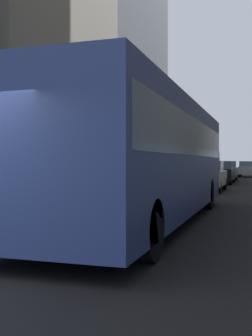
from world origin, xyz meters
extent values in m
plane|color=black|center=(0.00, 35.00, 0.00)|extent=(120.00, 120.00, 0.00)
cube|color=#9E9991|center=(-5.70, 35.00, 0.07)|extent=(2.40, 110.00, 0.15)
cube|color=slate|center=(-6.23, 18.53, 1.60)|extent=(0.08, 12.65, 2.40)
cube|color=#4C515B|center=(-11.90, 37.67, 13.17)|extent=(9.44, 19.73, 26.34)
cube|color=slate|center=(-7.20, 37.67, 1.60)|extent=(0.08, 17.76, 2.40)
cube|color=#33478C|center=(1.20, 6.54, 1.67)|extent=(2.55, 11.50, 2.75)
cube|color=slate|center=(1.20, 6.54, 2.17)|extent=(2.57, 11.04, 0.90)
cube|color=black|center=(1.20, 12.24, 0.55)|extent=(2.55, 0.16, 0.44)
cylinder|color=black|center=(0.07, 10.09, 0.50)|extent=(0.30, 1.00, 1.00)
cylinder|color=black|center=(2.33, 10.09, 0.50)|extent=(0.30, 1.00, 1.00)
cylinder|color=black|center=(0.07, 2.39, 0.50)|extent=(0.30, 1.00, 1.00)
cylinder|color=black|center=(2.33, 2.39, 0.50)|extent=(0.30, 1.00, 1.00)
cube|color=silver|center=(-0.25, 11.69, 2.50)|extent=(0.08, 0.24, 0.40)
cube|color=black|center=(1.20, 26.29, 0.70)|extent=(1.94, 4.58, 0.75)
cube|color=slate|center=(1.20, 26.06, 1.35)|extent=(1.78, 2.06, 0.55)
cylinder|color=black|center=(0.34, 28.16, 0.32)|extent=(0.22, 0.64, 0.64)
cylinder|color=black|center=(2.06, 28.16, 0.32)|extent=(0.22, 0.64, 0.64)
cylinder|color=black|center=(0.34, 24.42, 0.32)|extent=(0.22, 0.64, 0.64)
cylinder|color=black|center=(2.06, 24.42, 0.32)|extent=(0.22, 0.64, 0.64)
cube|color=#4C6BB7|center=(-2.80, 12.65, 0.70)|extent=(1.75, 4.09, 0.75)
cube|color=slate|center=(-2.80, 12.44, 1.35)|extent=(1.61, 1.84, 0.55)
cylinder|color=black|center=(-3.56, 14.28, 0.32)|extent=(0.22, 0.64, 0.64)
cylinder|color=black|center=(-2.04, 14.28, 0.32)|extent=(0.22, 0.64, 0.64)
cylinder|color=black|center=(-3.56, 11.01, 0.32)|extent=(0.22, 0.64, 0.64)
cylinder|color=black|center=(-2.04, 11.01, 0.32)|extent=(0.22, 0.64, 0.64)
cube|color=yellow|center=(-1.20, 26.01, 0.70)|extent=(1.83, 4.77, 0.75)
cube|color=slate|center=(-1.20, 25.77, 1.35)|extent=(1.68, 2.15, 0.55)
cylinder|color=black|center=(-2.00, 27.98, 0.32)|extent=(0.22, 0.64, 0.64)
cylinder|color=black|center=(-0.40, 27.98, 0.32)|extent=(0.22, 0.64, 0.64)
cylinder|color=black|center=(-2.00, 24.04, 0.32)|extent=(0.22, 0.64, 0.64)
cylinder|color=black|center=(-0.40, 24.04, 0.32)|extent=(0.22, 0.64, 0.64)
cube|color=#B7BABF|center=(2.80, 40.81, 0.70)|extent=(1.95, 4.32, 0.75)
cube|color=slate|center=(2.80, 40.59, 1.35)|extent=(1.79, 1.94, 0.55)
cylinder|color=black|center=(1.94, 42.55, 0.32)|extent=(0.22, 0.64, 0.64)
cylinder|color=black|center=(1.94, 39.06, 0.32)|extent=(0.22, 0.64, 0.64)
cube|color=slate|center=(1.20, 31.50, 0.70)|extent=(1.75, 4.02, 0.75)
cube|color=slate|center=(1.20, 31.30, 1.35)|extent=(1.61, 1.81, 0.55)
cylinder|color=black|center=(0.43, 33.10, 0.32)|extent=(0.22, 0.64, 0.64)
cylinder|color=black|center=(1.97, 33.10, 0.32)|extent=(0.22, 0.64, 0.64)
cylinder|color=black|center=(0.43, 29.91, 0.32)|extent=(0.22, 0.64, 0.64)
cylinder|color=black|center=(1.97, 29.91, 0.32)|extent=(0.22, 0.64, 0.64)
cube|color=silver|center=(1.20, 18.55, 0.70)|extent=(1.90, 4.15, 0.75)
cube|color=slate|center=(1.20, 18.35, 1.35)|extent=(1.74, 1.87, 0.55)
cylinder|color=black|center=(0.36, 20.21, 0.32)|extent=(0.22, 0.64, 0.64)
cylinder|color=black|center=(2.04, 20.21, 0.32)|extent=(0.22, 0.64, 0.64)
cylinder|color=black|center=(0.36, 16.89, 0.32)|extent=(0.22, 0.64, 0.64)
cylinder|color=black|center=(2.04, 16.89, 0.32)|extent=(0.22, 0.64, 0.64)
cube|color=silver|center=(-1.20, 38.97, 1.50)|extent=(2.30, 2.00, 2.10)
cube|color=silver|center=(-1.20, 35.22, 1.75)|extent=(2.30, 5.50, 2.60)
cylinder|color=black|center=(-2.21, 38.97, 0.45)|extent=(0.28, 0.90, 0.90)
cylinder|color=black|center=(-0.19, 38.97, 0.45)|extent=(0.28, 0.90, 0.90)
cylinder|color=black|center=(-2.21, 33.47, 0.45)|extent=(0.28, 0.90, 0.90)
cylinder|color=black|center=(-0.19, 33.47, 0.45)|extent=(0.28, 0.90, 0.90)
sphere|color=white|center=(-0.59, 2.87, 0.62)|extent=(0.20, 0.20, 0.20)
sphere|color=black|center=(-0.65, 2.89, 0.64)|extent=(0.07, 0.07, 0.07)
sphere|color=black|center=(-0.53, 2.89, 0.64)|extent=(0.07, 0.07, 0.07)
cylinder|color=white|center=(-0.52, 2.70, 0.20)|extent=(0.06, 0.06, 0.40)
camera|label=1|loc=(4.01, -3.93, 1.57)|focal=44.60mm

